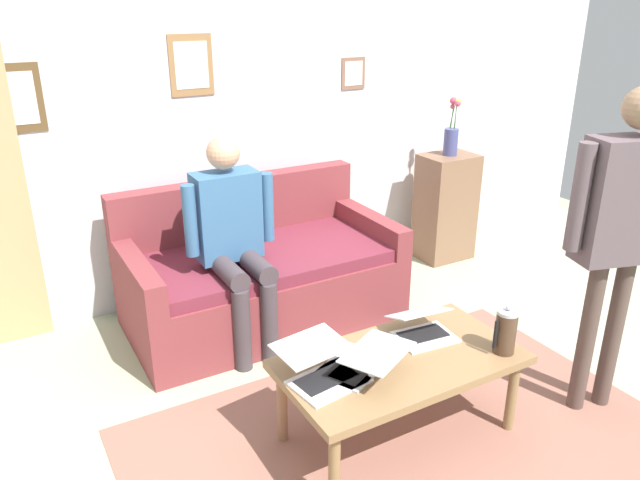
{
  "coord_description": "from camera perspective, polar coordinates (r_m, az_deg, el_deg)",
  "views": [
    {
      "loc": [
        1.46,
        1.74,
        2.02
      ],
      "look_at": [
        -0.03,
        -0.87,
        0.8
      ],
      "focal_mm": 34.43,
      "sensor_mm": 36.0,
      "label": 1
    }
  ],
  "objects": [
    {
      "name": "person_seated",
      "position": [
        3.58,
        -8.09,
        0.65
      ],
      "size": [
        0.55,
        0.51,
        1.28
      ],
      "color": "#43393E",
      "rests_on": "ground_plane"
    },
    {
      "name": "area_rug",
      "position": [
        3.13,
        8.27,
        -18.3
      ],
      "size": [
        2.55,
        1.69,
        0.01
      ],
      "primitive_type": "cube",
      "color": "#916050",
      "rests_on": "ground_plane"
    },
    {
      "name": "flower_vase",
      "position": [
        4.86,
        12.13,
        9.47
      ],
      "size": [
        0.11,
        0.11,
        0.44
      ],
      "color": "#444982",
      "rests_on": "side_shelf"
    },
    {
      "name": "couch",
      "position": [
        4.03,
        -5.6,
        -3.27
      ],
      "size": [
        1.71,
        0.9,
        0.88
      ],
      "color": "brown",
      "rests_on": "ground_plane"
    },
    {
      "name": "side_shelf",
      "position": [
        5.01,
        11.58,
        3.01
      ],
      "size": [
        0.42,
        0.32,
        0.85
      ],
      "color": "brown",
      "rests_on": "ground_plane"
    },
    {
      "name": "french_press",
      "position": [
        3.03,
        16.82,
        -8.09
      ],
      "size": [
        0.12,
        0.1,
        0.25
      ],
      "color": "#4C3323",
      "rests_on": "coffee_table"
    },
    {
      "name": "ground_plane",
      "position": [
        3.04,
        8.16,
        -19.85
      ],
      "size": [
        7.68,
        7.68,
        0.0
      ],
      "primitive_type": "plane",
      "color": "#A5B38E"
    },
    {
      "name": "coffee_table",
      "position": [
        2.96,
        7.48,
        -11.59
      ],
      "size": [
        1.14,
        0.61,
        0.43
      ],
      "color": "olive",
      "rests_on": "ground_plane"
    },
    {
      "name": "laptop_center",
      "position": [
        2.81,
        3.89,
        -11.21
      ],
      "size": [
        0.45,
        0.46,
        0.13
      ],
      "color": "silver",
      "rests_on": "coffee_table"
    },
    {
      "name": "laptop_left",
      "position": [
        3.11,
        9.51,
        -8.1
      ],
      "size": [
        0.31,
        0.3,
        0.15
      ],
      "color": "silver",
      "rests_on": "coffee_table"
    },
    {
      "name": "back_wall",
      "position": [
        4.26,
        -9.49,
        12.69
      ],
      "size": [
        7.04,
        0.11,
        2.7
      ],
      "color": "silver",
      "rests_on": "ground_plane"
    },
    {
      "name": "laptop_right",
      "position": [
        2.76,
        0.22,
        -11.88
      ],
      "size": [
        0.37,
        0.4,
        0.14
      ],
      "color": "silver",
      "rests_on": "coffee_table"
    },
    {
      "name": "person_standing",
      "position": [
        3.18,
        26.39,
        2.06
      ],
      "size": [
        0.58,
        0.3,
        1.65
      ],
      "color": "#513F38",
      "rests_on": "ground_plane"
    }
  ]
}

